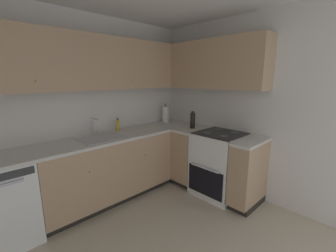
# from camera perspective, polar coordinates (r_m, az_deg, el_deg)

# --- Properties ---
(wall_back) EXTENTS (3.98, 0.05, 2.47)m
(wall_back) POSITION_cam_1_polar(r_m,az_deg,el_deg) (3.07, -26.28, 3.25)
(wall_back) COLOR silver
(wall_back) RESTS_ON ground_plane
(wall_right) EXTENTS (0.05, 3.13, 2.47)m
(wall_right) POSITION_cam_1_polar(r_m,az_deg,el_deg) (3.22, 20.53, 4.11)
(wall_right) COLOR silver
(wall_right) RESTS_ON ground_plane
(dishwasher) EXTENTS (0.60, 0.63, 0.86)m
(dishwasher) POSITION_cam_1_polar(r_m,az_deg,el_deg) (2.86, -37.45, -15.72)
(dishwasher) COLOR white
(dishwasher) RESTS_ON ground_plane
(lower_cabinets_back) EXTENTS (1.79, 0.62, 0.86)m
(lower_cabinets_back) POSITION_cam_1_polar(r_m,az_deg,el_deg) (3.16, -15.15, -10.75)
(lower_cabinets_back) COLOR tan
(lower_cabinets_back) RESTS_ON ground_plane
(countertop_back) EXTENTS (2.99, 0.60, 0.03)m
(countertop_back) POSITION_cam_1_polar(r_m,az_deg,el_deg) (3.02, -15.64, -2.98)
(countertop_back) COLOR beige
(countertop_back) RESTS_ON lower_cabinets_back
(lower_cabinets_right) EXTENTS (0.62, 1.24, 0.86)m
(lower_cabinets_right) POSITION_cam_1_polar(r_m,az_deg,el_deg) (3.31, 11.72, -9.53)
(lower_cabinets_right) COLOR tan
(lower_cabinets_right) RESTS_ON ground_plane
(countertop_right) EXTENTS (0.60, 1.24, 0.03)m
(countertop_right) POSITION_cam_1_polar(r_m,az_deg,el_deg) (3.17, 12.04, -2.06)
(countertop_right) COLOR beige
(countertop_right) RESTS_ON lower_cabinets_right
(oven_range) EXTENTS (0.68, 0.62, 1.05)m
(oven_range) POSITION_cam_1_polar(r_m,az_deg,el_deg) (3.27, 13.08, -9.44)
(oven_range) COLOR white
(oven_range) RESTS_ON ground_plane
(upper_cabinets_back) EXTENTS (2.67, 0.34, 0.67)m
(upper_cabinets_back) POSITION_cam_1_polar(r_m,az_deg,el_deg) (2.97, -20.89, 15.07)
(upper_cabinets_back) COLOR tan
(upper_cabinets_right) EXTENTS (0.32, 1.79, 0.67)m
(upper_cabinets_right) POSITION_cam_1_polar(r_m,az_deg,el_deg) (3.35, 10.05, 15.29)
(upper_cabinets_right) COLOR tan
(sink) EXTENTS (0.57, 0.40, 0.10)m
(sink) POSITION_cam_1_polar(r_m,az_deg,el_deg) (2.96, -16.65, -3.78)
(sink) COLOR #B7B7BC
(sink) RESTS_ON countertop_back
(faucet) EXTENTS (0.07, 0.16, 0.24)m
(faucet) POSITION_cam_1_polar(r_m,az_deg,el_deg) (3.10, -18.58, 0.28)
(faucet) COLOR silver
(faucet) RESTS_ON countertop_back
(soap_bottle) EXTENTS (0.05, 0.05, 0.19)m
(soap_bottle) POSITION_cam_1_polar(r_m,az_deg,el_deg) (3.28, -12.88, 0.20)
(soap_bottle) COLOR gold
(soap_bottle) RESTS_ON countertop_back
(paper_towel_roll) EXTENTS (0.11, 0.11, 0.33)m
(paper_towel_roll) POSITION_cam_1_polar(r_m,az_deg,el_deg) (3.82, -0.65, 3.04)
(paper_towel_roll) COLOR white
(paper_towel_roll) RESTS_ON countertop_back
(oil_bottle) EXTENTS (0.08, 0.08, 0.26)m
(oil_bottle) POSITION_cam_1_polar(r_m,az_deg,el_deg) (3.37, 6.39, 1.47)
(oil_bottle) COLOR black
(oil_bottle) RESTS_ON countertop_right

